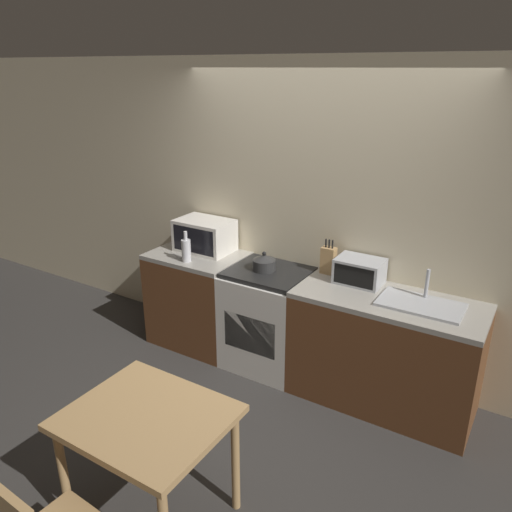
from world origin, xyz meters
TOP-DOWN VIEW (x-y plane):
  - ground_plane at (0.00, 0.00)m, footprint 16.00×16.00m
  - wall_back at (0.00, 1.06)m, footprint 10.00×0.06m
  - counter_left_run at (-1.04, 0.72)m, footprint 0.85×0.62m
  - counter_right_run at (0.76, 0.72)m, footprint 1.40×0.62m
  - stove_range at (-0.27, 0.72)m, footprint 0.68×0.62m
  - kettle at (-0.31, 0.72)m, footprint 0.20×0.20m
  - microwave at (-1.02, 0.83)m, footprint 0.51×0.35m
  - bottle at (-0.99, 0.53)m, footprint 0.08×0.08m
  - knife_block at (0.17, 0.93)m, footprint 0.12×0.08m
  - toaster_oven at (0.46, 0.88)m, footprint 0.36×0.26m
  - sink_basin at (0.99, 0.73)m, footprint 0.59×0.35m
  - dining_table at (-0.01, -1.05)m, footprint 0.87×0.73m

SIDE VIEW (x-z plane):
  - ground_plane at x=0.00m, z-range 0.00..0.00m
  - stove_range at x=-0.27m, z-range 0.00..0.90m
  - counter_left_run at x=-1.04m, z-range 0.00..0.90m
  - counter_right_run at x=0.76m, z-range 0.00..0.90m
  - dining_table at x=-0.01m, z-range 0.27..1.00m
  - sink_basin at x=0.99m, z-range 0.79..1.03m
  - kettle at x=-0.31m, z-range 0.88..1.05m
  - toaster_oven at x=0.46m, z-range 0.90..1.10m
  - bottle at x=-0.99m, z-range 0.87..1.15m
  - knife_block at x=0.17m, z-range 0.87..1.16m
  - microwave at x=-1.02m, z-range 0.90..1.19m
  - wall_back at x=0.00m, z-range 0.00..2.60m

